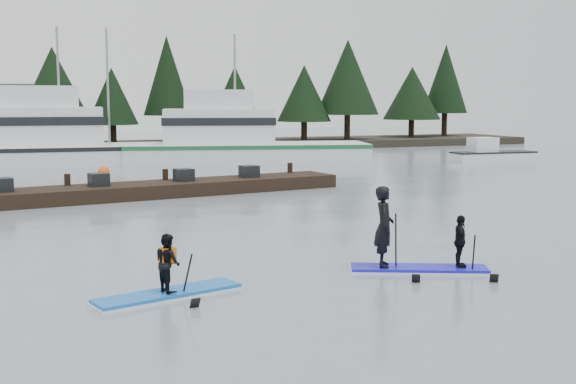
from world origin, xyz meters
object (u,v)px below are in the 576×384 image
object	(u,v)px
floating_dock	(149,190)
fishing_boat_medium	(240,152)
paddleboard_duo	(410,240)
paddleboard_solo	(168,276)
fishing_boat_large	(67,153)

from	to	relation	value
floating_dock	fishing_boat_medium	bearing A→B (deg)	50.95
fishing_boat_medium	paddleboard_duo	distance (m)	29.68
fishing_boat_medium	paddleboard_solo	bearing A→B (deg)	-96.22
fishing_boat_large	fishing_boat_medium	bearing A→B (deg)	-7.19
fishing_boat_medium	floating_dock	bearing A→B (deg)	-106.33
paddleboard_solo	paddleboard_duo	bearing A→B (deg)	-13.58
floating_dock	paddleboard_solo	xyz separation A→B (m)	(-2.39, -14.99, 0.14)
fishing_boat_medium	floating_dock	distance (m)	16.64
fishing_boat_medium	paddleboard_solo	distance (m)	31.28
paddleboard_duo	floating_dock	bearing A→B (deg)	126.02
fishing_boat_large	floating_dock	bearing A→B (deg)	-78.53
paddleboard_solo	paddleboard_duo	world-z (taller)	paddleboard_duo
fishing_boat_medium	floating_dock	xyz separation A→B (m)	(-8.38, -14.37, -0.36)
fishing_boat_medium	paddleboard_duo	size ratio (longest dim) A/B	5.06
fishing_boat_large	paddleboard_solo	bearing A→B (deg)	-85.94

